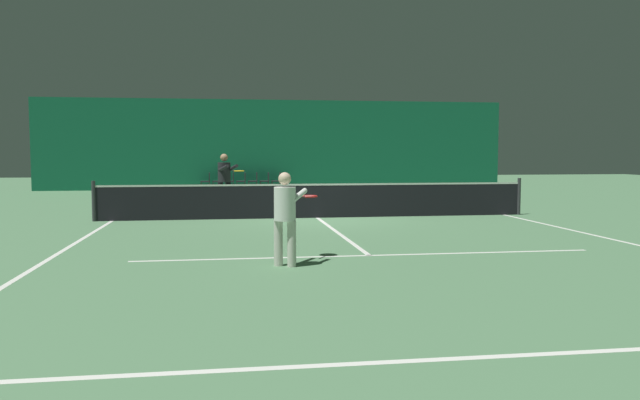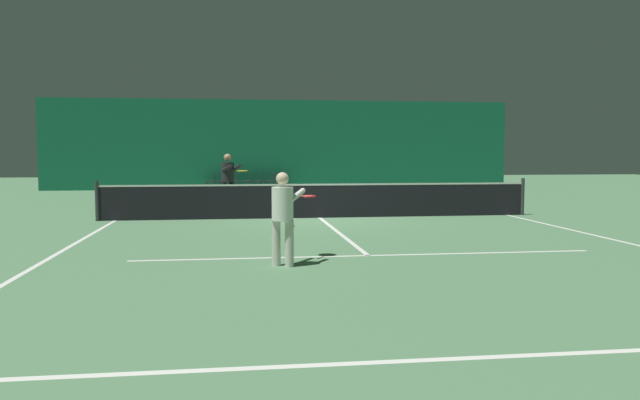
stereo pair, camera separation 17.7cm
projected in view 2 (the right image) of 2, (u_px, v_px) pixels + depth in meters
ground_plane at (320, 218)px, 17.32m from camera, size 60.00×60.00×0.00m
backdrop_curtain at (282, 145)px, 30.72m from camera, size 23.00×0.12×4.38m
court_line_baseline_far at (285, 191)px, 29.08m from camera, size 11.00×0.10×0.00m
court_line_baseline_near at (498, 357)px, 5.56m from camera, size 11.00×0.10×0.00m
court_line_service_far at (297, 200)px, 23.64m from camera, size 8.25×0.10×0.00m
court_line_service_near at (368, 256)px, 11.00m from camera, size 8.25×0.10×0.00m
court_line_sideline_left at (115, 221)px, 16.58m from camera, size 0.10×23.80×0.00m
court_line_sideline_right at (507, 215)px, 18.06m from camera, size 0.10×23.80×0.00m
court_line_centre at (320, 218)px, 17.32m from camera, size 0.10×12.80×0.00m
tennis_net at (320, 199)px, 17.28m from camera, size 12.00×0.10×1.07m
player_near at (284, 211)px, 9.97m from camera, size 0.94×1.27×1.51m
player_far at (228, 177)px, 19.94m from camera, size 0.95×1.41×1.77m
courtside_chair_0 at (212, 180)px, 29.85m from camera, size 0.44×0.44×0.84m
courtside_chair_1 at (224, 180)px, 29.92m from camera, size 0.44×0.44×0.84m
courtside_chair_2 at (236, 180)px, 30.00m from camera, size 0.44×0.44×0.84m
courtside_chair_3 at (248, 180)px, 30.07m from camera, size 0.44×0.44×0.84m
courtside_chair_4 at (260, 180)px, 30.15m from camera, size 0.44×0.44×0.84m
courtside_chair_5 at (271, 180)px, 30.22m from camera, size 0.44×0.44×0.84m
courtside_chair_6 at (283, 180)px, 30.30m from camera, size 0.44×0.44×0.84m
tennis_ball at (293, 226)px, 15.22m from camera, size 0.07×0.07×0.07m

